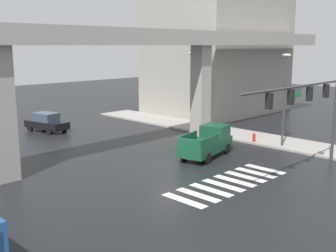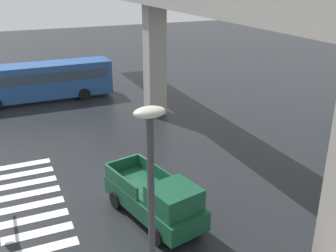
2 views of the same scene
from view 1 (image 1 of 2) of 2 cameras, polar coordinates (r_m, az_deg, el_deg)
The scene contains 10 objects.
ground_plane at distance 27.45m, azimuth 0.15°, elevation -5.54°, with size 120.00×120.00×0.00m, color black.
crosswalk_stripes at distance 24.42m, azimuth 8.42°, elevation -7.78°, with size 8.25×2.80×0.01m.
elevated_overpass at distance 29.92m, azimuth -6.61°, elevation 10.95°, with size 55.32×2.45×9.05m.
sidewalk_east at distance 36.95m, azimuth 10.02°, elevation -1.24°, with size 4.00×36.00×0.15m, color #9E9991.
pickup_truck at distance 29.87m, azimuth 5.52°, elevation -2.25°, with size 5.39×2.98×2.08m.
sedan_black at distance 39.84m, azimuth -16.41°, elevation 0.51°, with size 2.56×4.56×1.72m.
traffic_signal_mast at distance 25.58m, azimuth 19.02°, elevation 3.34°, with size 10.89×0.32×6.20m.
street_lamp_near_corner at distance 32.80m, azimuth 15.83°, elevation 4.90°, with size 0.44×0.70×7.24m.
street_lamp_mid_block at distance 38.30m, azimuth 3.24°, elevation 6.13°, with size 0.44×0.70×7.24m.
fire_hydrant at distance 34.28m, azimuth 11.78°, elevation -1.65°, with size 0.24×0.24×0.85m.
Camera 1 is at (-18.72, -18.47, 7.86)m, focal length 44.18 mm.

